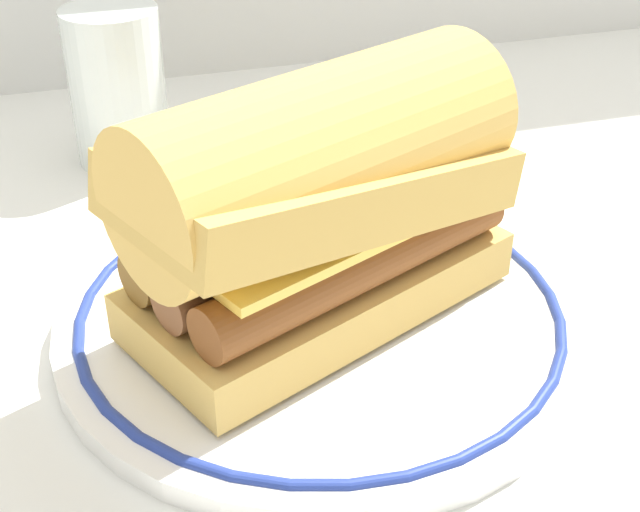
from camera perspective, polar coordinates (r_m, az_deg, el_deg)
name	(u,v)px	position (r m, az deg, el deg)	size (l,w,h in m)	color
ground_plane	(348,334)	(0.47, 1.82, -5.02)	(1.50, 1.50, 0.00)	silver
plate	(320,315)	(0.47, 0.00, -3.82)	(0.28, 0.28, 0.01)	white
sausage_sandwich	(320,197)	(0.43, 0.00, 3.80)	(0.22, 0.16, 0.13)	tan
drinking_glass	(119,96)	(0.65, -12.76, 9.96)	(0.07, 0.07, 0.11)	silver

